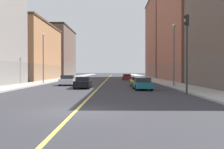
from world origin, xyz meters
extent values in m
plane|color=#2F2E33|center=(0.00, 0.00, 0.00)|extent=(400.00, 400.00, 0.00)
cube|color=#9E9B93|center=(10.19, 49.00, 0.07)|extent=(3.52, 168.00, 0.15)
cube|color=#9E9B93|center=(-10.19, 49.00, 0.07)|extent=(3.52, 168.00, 0.15)
cube|color=#E5D14C|center=(0.00, 49.00, 0.01)|extent=(0.16, 154.00, 0.01)
cube|color=brown|center=(16.74, 41.05, 1.76)|extent=(9.56, 25.33, 3.52)
cube|color=#93513D|center=(16.74, 41.05, 11.69)|extent=(9.56, 25.33, 16.32)
cube|color=brown|center=(16.74, 68.09, 1.94)|extent=(9.56, 24.32, 3.89)
cube|color=#93513D|center=(16.74, 68.09, 13.35)|extent=(9.56, 24.32, 18.92)
cube|color=#8F6B4F|center=(-16.74, 44.97, 1.63)|extent=(9.56, 23.60, 3.27)
cube|color=#A8754C|center=(-16.74, 44.97, 7.45)|extent=(9.56, 23.60, 8.36)
cube|color=#4B3422|center=(-16.74, 44.97, 11.82)|extent=(9.86, 23.90, 0.40)
cube|color=brown|center=(-16.74, 71.58, 1.99)|extent=(9.56, 22.57, 3.97)
cube|color=brown|center=(-16.74, 71.58, 9.29)|extent=(9.56, 22.57, 10.63)
cube|color=#2B221D|center=(-16.74, 71.58, 14.80)|extent=(9.86, 22.87, 0.40)
cylinder|color=#2D2D2D|center=(8.04, 9.65, 2.92)|extent=(0.16, 0.16, 5.85)
cube|color=black|center=(8.04, 9.65, 6.30)|extent=(0.28, 0.32, 0.90)
sphere|color=#320404|center=(7.88, 9.65, 6.57)|extent=(0.20, 0.20, 0.20)
sphere|color=orange|center=(7.88, 9.65, 6.29)|extent=(0.20, 0.20, 0.20)
sphere|color=black|center=(7.88, 9.65, 6.01)|extent=(0.20, 0.20, 0.20)
cylinder|color=#4C4C51|center=(9.04, 19.73, 3.74)|extent=(0.14, 0.14, 7.19)
sphere|color=#EAEACC|center=(9.04, 19.73, 7.49)|extent=(0.36, 0.36, 0.36)
cylinder|color=#4C4C51|center=(-9.04, 28.20, 3.75)|extent=(0.14, 0.14, 7.21)
sphere|color=#EAEACC|center=(-9.04, 28.20, 7.51)|extent=(0.36, 0.36, 0.36)
cube|color=maroon|center=(4.35, 45.75, 0.53)|extent=(1.85, 3.92, 0.62)
cube|color=black|center=(4.35, 45.69, 1.06)|extent=(1.61, 1.82, 0.43)
cylinder|color=black|center=(3.52, 46.95, 0.32)|extent=(0.23, 0.64, 0.64)
cylinder|color=black|center=(5.16, 46.97, 0.32)|extent=(0.23, 0.64, 0.64)
cylinder|color=black|center=(3.55, 44.53, 0.32)|extent=(0.23, 0.64, 0.64)
cylinder|color=black|center=(5.19, 44.55, 0.32)|extent=(0.23, 0.64, 0.64)
cube|color=#196670|center=(4.85, 15.67, 0.51)|extent=(1.91, 4.37, 0.58)
cube|color=black|center=(4.85, 15.77, 1.05)|extent=(1.62, 2.24, 0.50)
cylinder|color=black|center=(4.00, 16.98, 0.32)|extent=(0.24, 0.65, 0.64)
cylinder|color=black|center=(5.59, 17.04, 0.32)|extent=(0.24, 0.65, 0.64)
cylinder|color=black|center=(4.11, 14.31, 0.32)|extent=(0.24, 0.65, 0.64)
cylinder|color=black|center=(5.69, 14.37, 0.32)|extent=(0.24, 0.65, 0.64)
cube|color=gold|center=(4.90, 21.70, 0.53)|extent=(1.96, 4.49, 0.62)
cube|color=black|center=(4.90, 21.61, 1.05)|extent=(1.69, 2.25, 0.42)
cylinder|color=black|center=(4.02, 23.07, 0.32)|extent=(0.23, 0.64, 0.64)
cylinder|color=black|center=(5.74, 23.10, 0.32)|extent=(0.23, 0.64, 0.64)
cylinder|color=black|center=(4.06, 20.31, 0.32)|extent=(0.23, 0.64, 0.64)
cylinder|color=black|center=(5.79, 20.34, 0.32)|extent=(0.23, 0.64, 0.64)
cube|color=black|center=(-1.73, 17.70, 0.55)|extent=(1.74, 4.19, 0.66)
cube|color=black|center=(-1.74, 17.76, 1.11)|extent=(1.52, 2.06, 0.46)
cylinder|color=black|center=(-2.52, 18.98, 0.32)|extent=(0.23, 0.64, 0.64)
cylinder|color=black|center=(-0.98, 19.00, 0.32)|extent=(0.23, 0.64, 0.64)
cylinder|color=black|center=(-2.49, 16.40, 0.32)|extent=(0.23, 0.64, 0.64)
cylinder|color=black|center=(-0.95, 16.41, 0.32)|extent=(0.23, 0.64, 0.64)
cube|color=white|center=(-4.64, 24.30, 0.56)|extent=(1.99, 4.18, 0.67)
cube|color=black|center=(-4.64, 24.36, 1.14)|extent=(1.71, 2.10, 0.50)
cylinder|color=black|center=(-5.53, 25.55, 0.32)|extent=(0.24, 0.65, 0.64)
cylinder|color=black|center=(-3.81, 25.60, 0.32)|extent=(0.24, 0.65, 0.64)
cylinder|color=black|center=(-5.46, 22.99, 0.32)|extent=(0.24, 0.65, 0.64)
cylinder|color=black|center=(-3.74, 23.04, 0.32)|extent=(0.24, 0.65, 0.64)
camera|label=1|loc=(2.03, -14.00, 2.06)|focal=44.67mm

